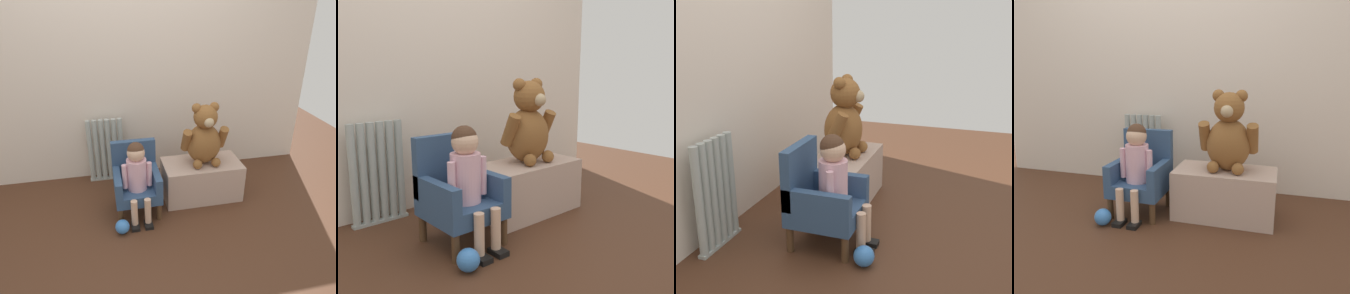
{
  "view_description": "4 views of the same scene",
  "coord_description": "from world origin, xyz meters",
  "views": [
    {
      "loc": [
        -0.31,
        -1.99,
        1.83
      ],
      "look_at": [
        0.24,
        0.54,
        0.57
      ],
      "focal_mm": 35.0,
      "sensor_mm": 36.0,
      "label": 1
    },
    {
      "loc": [
        -1.22,
        -1.24,
        0.98
      ],
      "look_at": [
        0.32,
        0.5,
        0.51
      ],
      "focal_mm": 40.0,
      "sensor_mm": 36.0,
      "label": 2
    },
    {
      "loc": [
        -2.19,
        -0.41,
        1.34
      ],
      "look_at": [
        0.3,
        0.48,
        0.51
      ],
      "focal_mm": 45.0,
      "sensor_mm": 36.0,
      "label": 3
    },
    {
      "loc": [
        0.93,
        -1.71,
        1.05
      ],
      "look_at": [
        0.25,
        0.53,
        0.52
      ],
      "focal_mm": 35.0,
      "sensor_mm": 36.0,
      "label": 4
    }
  ],
  "objects": [
    {
      "name": "child_figure",
      "position": [
        -0.06,
        0.39,
        0.45
      ],
      "size": [
        0.25,
        0.35,
        0.69
      ],
      "color": "beige",
      "rests_on": "ground_plane"
    },
    {
      "name": "radiator",
      "position": [
        -0.29,
        1.06,
        0.33
      ],
      "size": [
        0.37,
        0.05,
        0.67
      ],
      "color": "#A4AEA9",
      "rests_on": "ground_plane"
    },
    {
      "name": "large_teddy_bear",
      "position": [
        0.58,
        0.57,
        0.61
      ],
      "size": [
        0.42,
        0.29,
        0.58
      ],
      "color": "brown",
      "rests_on": "low_bench"
    },
    {
      "name": "child_armchair",
      "position": [
        -0.06,
        0.5,
        0.29
      ],
      "size": [
        0.39,
        0.41,
        0.62
      ],
      "color": "#2F4B70",
      "rests_on": "ground_plane"
    },
    {
      "name": "back_wall",
      "position": [
        0.0,
        1.19,
        1.2
      ],
      "size": [
        3.8,
        0.05,
        2.4
      ],
      "primitive_type": "cube",
      "color": "beige",
      "rests_on": "ground_plane"
    },
    {
      "name": "toy_ball",
      "position": [
        -0.22,
        0.17,
        0.06
      ],
      "size": [
        0.12,
        0.12,
        0.12
      ],
      "primitive_type": "sphere",
      "color": "#3978C8",
      "rests_on": "ground_plane"
    },
    {
      "name": "ground_plane",
      "position": [
        0.0,
        0.0,
        0.0
      ],
      "size": [
        6.0,
        6.0,
        0.0
      ],
      "primitive_type": "plane",
      "color": "#4A2B1A"
    },
    {
      "name": "low_bench",
      "position": [
        0.57,
        0.56,
        0.18
      ],
      "size": [
        0.73,
        0.39,
        0.36
      ],
      "primitive_type": "cube",
      "color": "tan",
      "rests_on": "ground_plane"
    }
  ]
}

